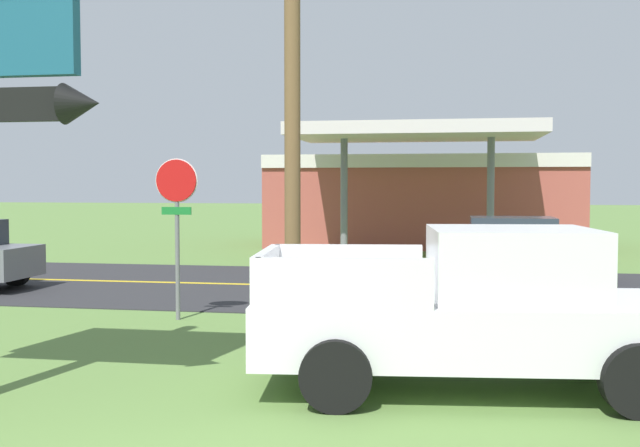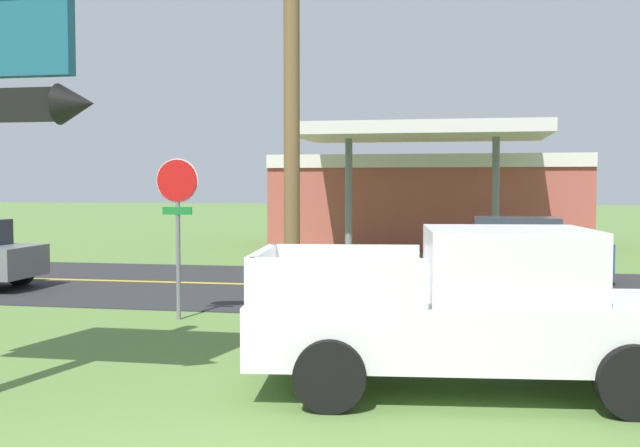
% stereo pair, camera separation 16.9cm
% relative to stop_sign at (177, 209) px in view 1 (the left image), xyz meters
% --- Properties ---
extents(road_asphalt, '(140.00, 8.00, 0.02)m').
position_rel_stop_sign_xyz_m(road_asphalt, '(2.67, 4.85, -2.02)').
color(road_asphalt, '#2B2B2D').
rests_on(road_asphalt, ground).
extents(road_centre_line, '(126.00, 0.20, 0.01)m').
position_rel_stop_sign_xyz_m(road_centre_line, '(2.67, 4.85, -2.00)').
color(road_centre_line, gold).
rests_on(road_centre_line, road_asphalt).
extents(stop_sign, '(0.80, 0.08, 2.95)m').
position_rel_stop_sign_xyz_m(stop_sign, '(0.00, 0.00, 0.00)').
color(stop_sign, slate).
rests_on(stop_sign, ground).
extents(utility_pole, '(1.74, 0.26, 8.31)m').
position_rel_stop_sign_xyz_m(utility_pole, '(2.38, -1.07, 2.40)').
color(utility_pole, brown).
rests_on(utility_pole, ground).
extents(gas_station, '(12.00, 11.50, 4.40)m').
position_rel_stop_sign_xyz_m(gas_station, '(3.75, 17.70, -0.08)').
color(gas_station, '#A84C42').
rests_on(gas_station, ground).
extents(pickup_white_parked_on_lawn, '(5.38, 2.67, 1.96)m').
position_rel_stop_sign_xyz_m(pickup_white_parked_on_lawn, '(5.27, -3.90, -1.06)').
color(pickup_white_parked_on_lawn, silver).
rests_on(pickup_white_parked_on_lawn, ground).
extents(car_blue_far_lane, '(4.20, 2.00, 1.64)m').
position_rel_stop_sign_xyz_m(car_blue_far_lane, '(6.57, 6.85, -1.20)').
color(car_blue_far_lane, '#233893').
rests_on(car_blue_far_lane, ground).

